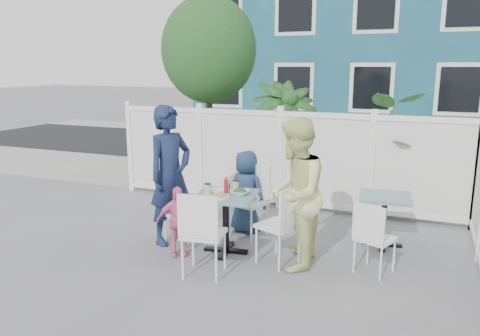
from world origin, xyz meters
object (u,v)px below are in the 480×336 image
at_px(chair_near, 201,229).
at_px(woman, 295,194).
at_px(boy, 246,192).
at_px(toddler, 178,221).
at_px(chair_left, 178,207).
at_px(spare_table, 385,207).
at_px(chair_right, 284,220).
at_px(utility_cabinet, 187,144).
at_px(main_table, 226,207).
at_px(chair_back, 252,195).
at_px(man, 170,175).

distance_m(chair_near, woman, 1.14).
bearing_deg(boy, chair_near, 109.47).
bearing_deg(toddler, chair_left, 89.00).
distance_m(spare_table, chair_right, 1.49).
distance_m(boy, toddler, 1.21).
distance_m(utility_cabinet, chair_near, 5.14).
bearing_deg(spare_table, main_table, -151.80).
bearing_deg(chair_left, main_table, 102.69).
xyz_separation_m(woman, boy, (-0.93, 0.87, -0.29)).
height_order(chair_back, chair_near, chair_near).
height_order(main_table, chair_near, chair_near).
height_order(chair_right, man, man).
bearing_deg(chair_near, chair_left, 123.04).
distance_m(main_table, chair_right, 0.79).
bearing_deg(woman, utility_cabinet, -144.48).
bearing_deg(woman, chair_near, -58.15).
height_order(utility_cabinet, chair_near, utility_cabinet).
distance_m(chair_right, toddler, 1.32).
relative_size(chair_left, chair_back, 0.87).
bearing_deg(chair_near, woman, 29.57).
xyz_separation_m(chair_right, man, (-1.60, 0.16, 0.36)).
bearing_deg(chair_right, chair_left, 105.81).
bearing_deg(woman, chair_left, -102.27).
height_order(spare_table, boy, boy).
distance_m(main_table, woman, 0.95).
xyz_separation_m(spare_table, chair_near, (-1.77, -1.74, 0.05)).
bearing_deg(man, chair_near, -114.13).
xyz_separation_m(chair_back, boy, (-0.11, 0.07, 0.01)).
bearing_deg(spare_table, chair_right, -134.17).
height_order(man, boy, man).
xyz_separation_m(utility_cabinet, boy, (2.50, -2.90, -0.07)).
height_order(chair_near, toddler, chair_near).
distance_m(spare_table, chair_left, 2.68).
relative_size(chair_left, man, 0.47).
relative_size(chair_left, chair_near, 0.87).
xyz_separation_m(utility_cabinet, main_table, (2.53, -3.69, -0.07)).
bearing_deg(chair_left, man, -67.85).
distance_m(utility_cabinet, main_table, 4.47).
bearing_deg(chair_near, main_table, 84.22).
bearing_deg(chair_right, toddler, 121.60).
distance_m(main_table, chair_near, 0.76).
distance_m(main_table, chair_back, 0.73).
distance_m(woman, boy, 1.31).
bearing_deg(main_table, chair_near, -86.71).
relative_size(spare_table, chair_near, 0.71).
bearing_deg(chair_near, chair_back, 79.62).
relative_size(woman, boy, 1.50).
height_order(chair_near, boy, boy).
xyz_separation_m(main_table, chair_back, (0.08, 0.72, -0.02)).
height_order(spare_table, chair_near, chair_near).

